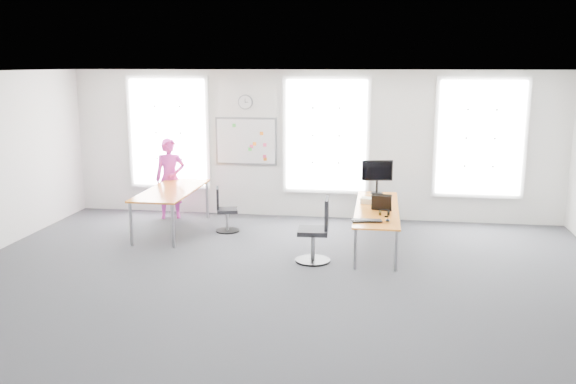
% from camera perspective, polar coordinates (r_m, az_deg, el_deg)
% --- Properties ---
extents(floor, '(10.00, 10.00, 0.00)m').
position_cam_1_polar(floor, '(8.90, -0.84, -8.55)').
color(floor, '#28292D').
rests_on(floor, ground).
extents(ceiling, '(10.00, 10.00, 0.00)m').
position_cam_1_polar(ceiling, '(8.34, -0.91, 11.16)').
color(ceiling, white).
rests_on(ceiling, ground).
extents(wall_back, '(10.00, 0.00, 10.00)m').
position_cam_1_polar(wall_back, '(12.40, 2.19, 4.44)').
color(wall_back, white).
rests_on(wall_back, ground).
extents(wall_front, '(10.00, 0.00, 10.00)m').
position_cam_1_polar(wall_front, '(4.72, -9.01, -8.13)').
color(wall_front, white).
rests_on(wall_front, ground).
extents(window_left, '(1.60, 0.06, 2.20)m').
position_cam_1_polar(window_left, '(13.03, -11.10, 5.47)').
color(window_left, white).
rests_on(window_left, wall_back).
extents(window_mid, '(1.60, 0.06, 2.20)m').
position_cam_1_polar(window_mid, '(12.32, 3.58, 5.31)').
color(window_mid, white).
rests_on(window_mid, wall_back).
extents(window_right, '(1.60, 0.06, 2.20)m').
position_cam_1_polar(window_right, '(12.42, 17.55, 4.83)').
color(window_right, white).
rests_on(window_right, wall_back).
extents(desk_right, '(0.74, 2.77, 0.67)m').
position_cam_1_polar(desk_right, '(10.63, 8.32, -1.71)').
color(desk_right, gold).
rests_on(desk_right, ground).
extents(desk_left, '(0.88, 2.20, 0.80)m').
position_cam_1_polar(desk_left, '(11.63, -10.86, -0.08)').
color(desk_left, gold).
rests_on(desk_left, ground).
extents(chair_right, '(0.56, 0.56, 1.05)m').
position_cam_1_polar(chair_right, '(9.71, 2.71, -3.95)').
color(chair_right, black).
rests_on(chair_right, ground).
extents(chair_left, '(0.47, 0.47, 0.85)m').
position_cam_1_polar(chair_left, '(11.53, -5.95, -1.90)').
color(chair_left, black).
rests_on(chair_left, ground).
extents(person, '(0.70, 0.57, 1.64)m').
position_cam_1_polar(person, '(12.64, -10.97, 1.25)').
color(person, '#C32E9F').
rests_on(person, ground).
extents(whiteboard, '(1.20, 0.03, 0.90)m').
position_cam_1_polar(whiteboard, '(12.59, -3.96, 4.76)').
color(whiteboard, white).
rests_on(whiteboard, wall_back).
extents(wall_clock, '(0.30, 0.04, 0.30)m').
position_cam_1_polar(wall_clock, '(12.52, -4.01, 8.39)').
color(wall_clock, gray).
rests_on(wall_clock, wall_back).
extents(keyboard, '(0.49, 0.26, 0.02)m').
position_cam_1_polar(keyboard, '(9.68, 7.40, -2.70)').
color(keyboard, black).
rests_on(keyboard, desk_right).
extents(mouse, '(0.10, 0.13, 0.04)m').
position_cam_1_polar(mouse, '(9.72, 9.31, -2.63)').
color(mouse, black).
rests_on(mouse, desk_right).
extents(lens_cap, '(0.08, 0.08, 0.01)m').
position_cam_1_polar(lens_cap, '(10.02, 9.19, -2.29)').
color(lens_cap, black).
rests_on(lens_cap, desk_right).
extents(headphones, '(0.18, 0.09, 0.10)m').
position_cam_1_polar(headphones, '(10.10, 8.96, -1.92)').
color(headphones, black).
rests_on(headphones, desk_right).
extents(laptop_sleeve, '(0.35, 0.26, 0.28)m').
position_cam_1_polar(laptop_sleeve, '(10.40, 8.74, -1.00)').
color(laptop_sleeve, black).
rests_on(laptop_sleeve, desk_right).
extents(paper_stack, '(0.32, 0.27, 0.10)m').
position_cam_1_polar(paper_stack, '(10.95, 7.63, -0.80)').
color(paper_stack, beige).
rests_on(paper_stack, desk_right).
extents(monitor, '(0.58, 0.24, 0.65)m').
position_cam_1_polar(monitor, '(11.69, 8.34, 1.70)').
color(monitor, black).
rests_on(monitor, desk_right).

